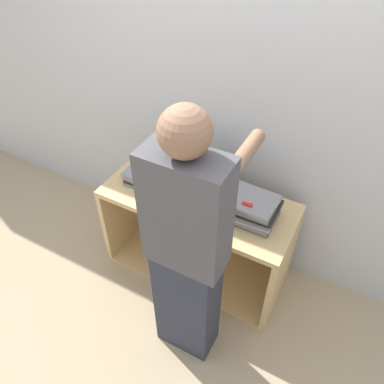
{
  "coord_description": "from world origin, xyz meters",
  "views": [
    {
      "loc": [
        0.8,
        -1.3,
        2.33
      ],
      "look_at": [
        0.0,
        0.19,
        0.83
      ],
      "focal_mm": 35.0,
      "sensor_mm": 36.0,
      "label": 1
    }
  ],
  "objects": [
    {
      "name": "cart",
      "position": [
        0.0,
        0.34,
        0.35
      ],
      "size": [
        1.26,
        0.54,
        0.71
      ],
      "color": "tan",
      "rests_on": "ground_plane"
    },
    {
      "name": "wall_back",
      "position": [
        0.0,
        0.64,
        1.2
      ],
      "size": [
        8.0,
        0.05,
        2.4
      ],
      "color": "silver",
      "rests_on": "ground_plane"
    },
    {
      "name": "inventory_tag",
      "position": [
        0.35,
        0.21,
        0.86
      ],
      "size": [
        0.06,
        0.02,
        0.01
      ],
      "color": "red",
      "rests_on": "laptop_stack_right"
    },
    {
      "name": "person",
      "position": [
        0.21,
        -0.25,
        0.84
      ],
      "size": [
        0.4,
        0.53,
        1.67
      ],
      "color": "#2D3342",
      "rests_on": "ground_plane"
    },
    {
      "name": "laptop_stack_right",
      "position": [
        0.34,
        0.27,
        0.78
      ],
      "size": [
        0.34,
        0.26,
        0.15
      ],
      "color": "slate",
      "rests_on": "cart"
    },
    {
      "name": "laptop_open",
      "position": [
        0.0,
        0.31,
        0.76
      ],
      "size": [
        0.32,
        0.27,
        0.25
      ],
      "color": "#333338",
      "rests_on": "cart"
    },
    {
      "name": "laptop_stack_left",
      "position": [
        -0.35,
        0.27,
        0.75
      ],
      "size": [
        0.34,
        0.26,
        0.09
      ],
      "color": "gray",
      "rests_on": "cart"
    },
    {
      "name": "ground_plane",
      "position": [
        0.0,
        0.0,
        0.0
      ],
      "size": [
        12.0,
        12.0,
        0.0
      ],
      "primitive_type": "plane",
      "color": "tan"
    }
  ]
}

